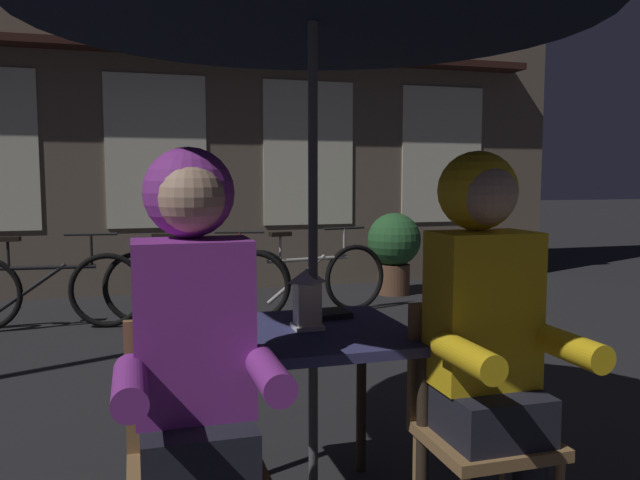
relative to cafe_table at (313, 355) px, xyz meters
The scene contains 12 objects.
cafe_table is the anchor object (origin of this frame).
lantern 0.22m from the cafe_table, 141.17° to the left, with size 0.11×0.11×0.23m.
chair_left 0.62m from the cafe_table, 142.45° to the right, with size 0.40×0.40×0.87m.
chair_right 0.62m from the cafe_table, 37.55° to the right, with size 0.40×0.40×0.87m.
person_left_hooded 0.67m from the cafe_table, 138.43° to the right, with size 0.45×0.56×1.40m.
person_right_hooded 0.67m from the cafe_table, 41.57° to the right, with size 0.45×0.56×1.40m.
shopfront_building 5.94m from the cafe_table, 93.95° to the left, with size 10.00×0.93×6.20m.
bicycle_second 3.84m from the cafe_table, 111.22° to the left, with size 1.68×0.22×0.84m.
bicycle_third 3.48m from the cafe_table, 91.84° to the left, with size 1.65×0.43×0.84m.
bicycle_fourth 3.60m from the cafe_table, 74.99° to the left, with size 1.66×0.36×0.84m.
book 0.24m from the cafe_table, 61.93° to the left, with size 0.20×0.14×0.02m, color black.
potted_plant 4.81m from the cafe_table, 63.30° to the left, with size 0.60×0.60×0.92m.
Camera 1 is at (-0.64, -2.26, 1.31)m, focal length 35.65 mm.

